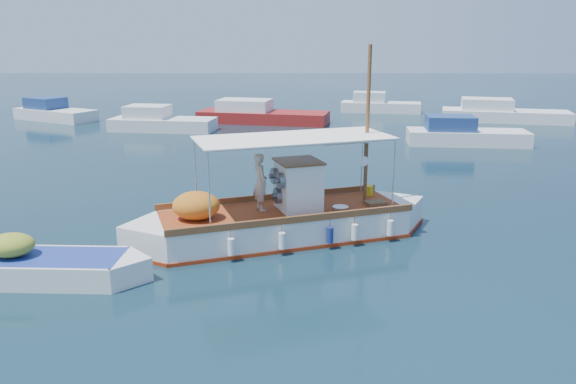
{
  "coord_description": "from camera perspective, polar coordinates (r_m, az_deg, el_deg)",
  "views": [
    {
      "loc": [
        -0.49,
        -15.88,
        5.84
      ],
      "look_at": [
        -0.53,
        0.0,
        1.45
      ],
      "focal_mm": 35.0,
      "sensor_mm": 36.0,
      "label": 1
    }
  ],
  "objects": [
    {
      "name": "bg_boat_n",
      "position": [
        40.0,
        -2.92,
        7.76
      ],
      "size": [
        9.47,
        4.71,
        1.8
      ],
      "rotation": [
        0.0,
        0.0,
        -0.22
      ],
      "color": "maroon",
      "rests_on": "ground"
    },
    {
      "name": "fishing_caique",
      "position": [
        16.8,
        -0.67,
        -3.02
      ],
      "size": [
        9.06,
        4.73,
        5.84
      ],
      "rotation": [
        0.0,
        0.0,
        0.33
      ],
      "color": "white",
      "rests_on": "ground"
    },
    {
      "name": "bg_boat_ne",
      "position": [
        33.18,
        17.39,
        5.48
      ],
      "size": [
        6.75,
        2.83,
        1.8
      ],
      "rotation": [
        0.0,
        0.0,
        -0.1
      ],
      "color": "silver",
      "rests_on": "ground"
    },
    {
      "name": "bg_boat_far_n",
      "position": [
        46.21,
        9.15,
        8.63
      ],
      "size": [
        6.53,
        3.18,
        1.8
      ],
      "rotation": [
        0.0,
        0.0,
        -0.2
      ],
      "color": "silver",
      "rests_on": "ground"
    },
    {
      "name": "dinghy",
      "position": [
        15.37,
        -23.94,
        -7.13
      ],
      "size": [
        5.6,
        1.72,
        1.37
      ],
      "rotation": [
        0.0,
        0.0,
        -0.04
      ],
      "color": "white",
      "rests_on": "ground"
    },
    {
      "name": "bg_boat_far_w",
      "position": [
        44.66,
        -22.72,
        7.4
      ],
      "size": [
        6.65,
        5.01,
        1.8
      ],
      "rotation": [
        0.0,
        0.0,
        -0.49
      ],
      "color": "silver",
      "rests_on": "ground"
    },
    {
      "name": "bg_boat_e",
      "position": [
        43.37,
        20.83,
        7.38
      ],
      "size": [
        9.06,
        4.63,
        1.8
      ],
      "rotation": [
        0.0,
        0.0,
        -0.24
      ],
      "color": "silver",
      "rests_on": "ground"
    },
    {
      "name": "bg_boat_nw",
      "position": [
        37.43,
        -12.88,
        6.86
      ],
      "size": [
        6.91,
        3.3,
        1.8
      ],
      "rotation": [
        0.0,
        0.0,
        -0.14
      ],
      "color": "silver",
      "rests_on": "ground"
    },
    {
      "name": "ground",
      "position": [
        16.93,
        1.78,
        -4.73
      ],
      "size": [
        160.0,
        160.0,
        0.0
      ],
      "primitive_type": "plane",
      "color": "black",
      "rests_on": "ground"
    }
  ]
}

